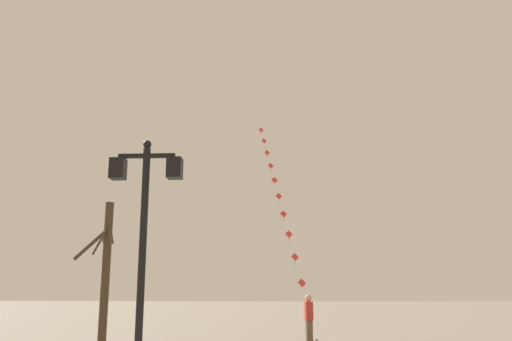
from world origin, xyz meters
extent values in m
plane|color=#756B5B|center=(0.00, 20.00, 0.00)|extent=(160.00, 160.00, 0.00)
cylinder|color=black|center=(-1.68, 7.76, 2.26)|extent=(0.14, 0.14, 4.51)
sphere|color=black|center=(-1.68, 7.76, 4.59)|extent=(0.16, 0.16, 0.16)
cube|color=black|center=(-1.68, 7.76, 4.36)|extent=(1.10, 0.08, 0.08)
cube|color=black|center=(-2.22, 7.76, 4.11)|extent=(0.28, 0.28, 0.40)
cube|color=beige|center=(-2.22, 7.76, 4.11)|extent=(0.19, 0.19, 0.30)
cube|color=black|center=(-1.13, 7.76, 4.11)|extent=(0.28, 0.28, 0.40)
cube|color=beige|center=(-1.13, 7.76, 4.11)|extent=(0.19, 0.19, 0.30)
cylinder|color=silver|center=(1.86, 18.85, 1.16)|extent=(0.43, 2.34, 1.98)
cylinder|color=silver|center=(1.54, 20.67, 2.70)|extent=(0.25, 1.33, 1.13)
cylinder|color=silver|center=(1.31, 21.98, 3.82)|extent=(0.25, 1.33, 1.13)
cylinder|color=silver|center=(1.08, 23.30, 4.94)|extent=(0.25, 1.33, 1.13)
cylinder|color=silver|center=(0.84, 24.62, 6.06)|extent=(0.25, 1.33, 1.13)
cylinder|color=silver|center=(0.61, 25.94, 7.17)|extent=(0.25, 1.33, 1.13)
cylinder|color=silver|center=(0.38, 27.26, 8.29)|extent=(0.25, 1.33, 1.13)
cylinder|color=silver|center=(0.14, 28.58, 9.41)|extent=(0.25, 1.33, 1.13)
cylinder|color=silver|center=(-0.09, 29.90, 10.52)|extent=(0.25, 1.33, 1.13)
cylinder|color=silver|center=(-0.32, 31.21, 11.64)|extent=(0.25, 1.33, 1.13)
cube|color=red|center=(1.66, 20.01, 2.15)|extent=(0.35, 0.10, 0.35)
cylinder|color=red|center=(1.66, 20.01, 1.91)|extent=(0.02, 0.03, 0.19)
cube|color=red|center=(1.43, 21.32, 3.26)|extent=(0.34, 0.12, 0.35)
cylinder|color=red|center=(1.43, 21.32, 3.00)|extent=(0.03, 0.04, 0.24)
cube|color=red|center=(1.19, 22.64, 4.38)|extent=(0.35, 0.09, 0.35)
cylinder|color=red|center=(1.19, 22.64, 4.12)|extent=(0.02, 0.03, 0.24)
cube|color=red|center=(0.96, 23.96, 5.50)|extent=(0.35, 0.02, 0.35)
cylinder|color=red|center=(0.96, 23.96, 5.24)|extent=(0.02, 0.02, 0.23)
cube|color=red|center=(0.73, 25.28, 6.61)|extent=(0.35, 0.01, 0.35)
cylinder|color=red|center=(0.73, 25.28, 6.37)|extent=(0.02, 0.02, 0.20)
cube|color=red|center=(0.49, 26.60, 7.73)|extent=(0.35, 0.07, 0.35)
cylinder|color=red|center=(0.49, 26.60, 7.49)|extent=(0.02, 0.02, 0.21)
cube|color=red|center=(0.26, 27.92, 8.85)|extent=(0.34, 0.12, 0.35)
cylinder|color=red|center=(0.26, 27.92, 8.59)|extent=(0.03, 0.05, 0.24)
cube|color=red|center=(0.03, 29.24, 9.96)|extent=(0.35, 0.03, 0.35)
cylinder|color=red|center=(0.03, 29.24, 9.70)|extent=(0.02, 0.02, 0.25)
cube|color=red|center=(-0.21, 30.55, 11.08)|extent=(0.33, 0.15, 0.35)
cylinder|color=red|center=(-0.21, 30.55, 10.86)|extent=(0.02, 0.03, 0.18)
cube|color=red|center=(-0.44, 31.87, 12.20)|extent=(0.35, 0.01, 0.35)
cylinder|color=red|center=(-0.44, 31.87, 11.93)|extent=(0.02, 0.05, 0.26)
cube|color=brown|center=(1.75, 16.34, 0.45)|extent=(0.23, 0.32, 0.90)
cube|color=#B22D26|center=(1.75, 16.34, 1.18)|extent=(0.28, 0.41, 0.60)
sphere|color=tan|center=(1.75, 16.34, 1.60)|extent=(0.22, 0.22, 0.22)
cylinder|color=#B22D26|center=(1.72, 16.56, 1.35)|extent=(0.14, 0.40, 0.50)
cylinder|color=#423323|center=(-5.03, 15.94, 2.40)|extent=(0.28, 0.28, 4.81)
cylinder|color=#423323|center=(-4.83, 15.59, 3.77)|extent=(0.50, 0.80, 0.89)
cylinder|color=#423323|center=(-5.13, 15.54, 3.49)|extent=(0.29, 0.88, 1.05)
cylinder|color=#423323|center=(-5.59, 15.94, 3.39)|extent=(1.20, 0.13, 1.11)
cylinder|color=#423323|center=(-5.28, 16.44, 3.91)|extent=(0.58, 1.06, 0.79)
camera|label=1|loc=(0.93, -2.16, 1.82)|focal=37.83mm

